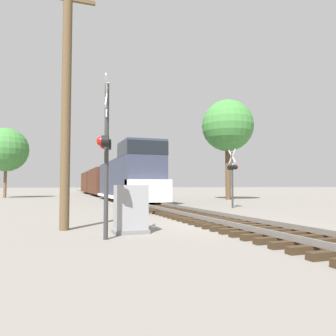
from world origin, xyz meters
name	(u,v)px	position (x,y,z in m)	size (l,w,h in m)	color
ground_plane	(225,225)	(0.00, 0.00, 0.00)	(400.00, 400.00, 0.00)	slate
rail_track_bed	(225,221)	(0.00, 0.00, 0.14)	(2.60, 160.00, 0.31)	#382819
freight_train	(105,181)	(0.00, 31.09, 1.97)	(2.96, 44.85, 4.68)	#33384C
crossing_signal_near	(106,147)	(-4.66, -1.93, 2.48)	(0.51, 1.01, 4.40)	#333333
crossing_signal_far	(233,171)	(4.80, 7.67, 2.38)	(0.34, 1.00, 3.76)	#333333
relay_cabinet	(131,209)	(-3.76, -1.04, 0.72)	(1.04, 0.69, 1.46)	slate
utility_pole	(66,100)	(-5.65, 0.32, 4.26)	(1.80, 0.31, 8.29)	brown
tree_far_right	(228,126)	(10.57, 18.54, 7.49)	(5.26, 5.26, 10.18)	brown
tree_mid_background	(6,150)	(-11.52, 31.10, 5.57)	(5.07, 5.07, 8.12)	brown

